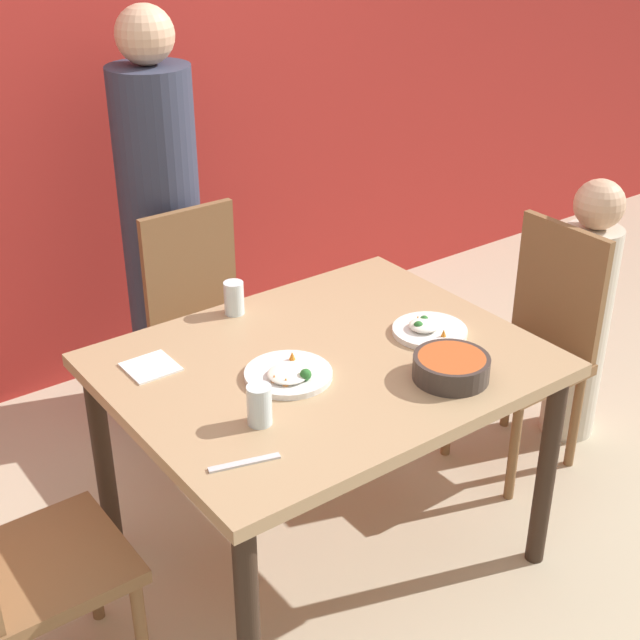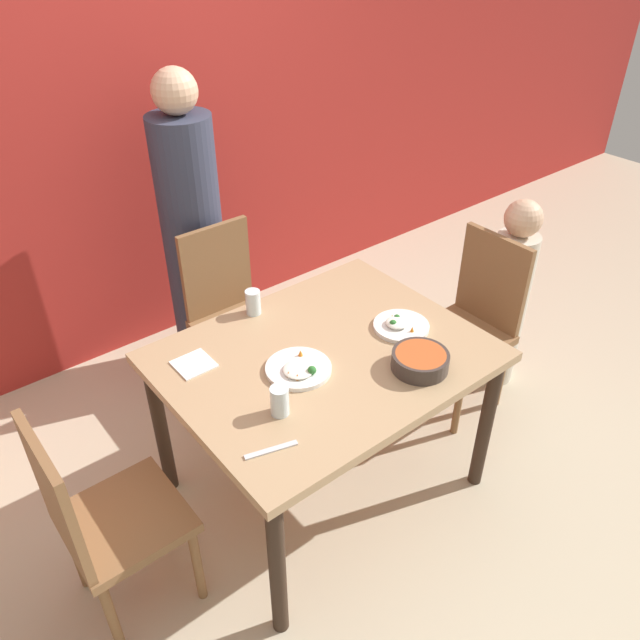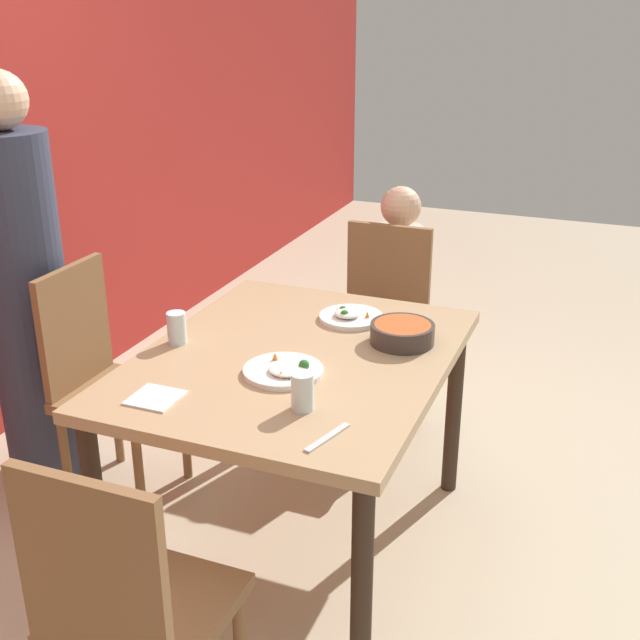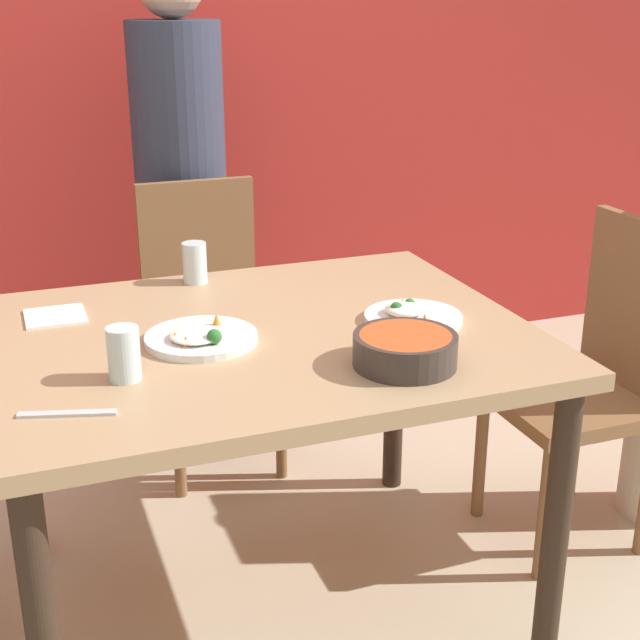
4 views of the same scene
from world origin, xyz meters
name	(u,v)px [view 3 (image 3 of 4)]	position (x,y,z in m)	size (l,w,h in m)	color
ground_plane	(298,543)	(0.00, 0.00, 0.00)	(10.00, 10.00, 0.00)	beige
dining_table	(296,378)	(0.00, 0.00, 0.66)	(1.22, 0.97, 0.75)	tan
chair_adult_spot	(104,377)	(0.07, 0.83, 0.49)	(0.40, 0.40, 0.92)	brown
chair_child_spot	(379,325)	(0.95, 0.01, 0.49)	(0.40, 0.40, 0.92)	brown
chair_empty_left	(129,607)	(-0.95, 0.03, 0.49)	(0.40, 0.40, 0.92)	brown
person_adult	(27,301)	(0.07, 1.15, 0.75)	(0.31, 0.31, 1.61)	#33384C
person_child	(397,301)	(1.22, 0.01, 0.51)	(0.21, 0.21, 1.05)	beige
bowl_curry	(402,333)	(0.22, -0.30, 0.79)	(0.22, 0.22, 0.07)	#3D332D
plate_rice_adult	(284,370)	(-0.15, -0.03, 0.76)	(0.25, 0.25, 0.05)	white
plate_rice_child	(350,316)	(0.35, -0.06, 0.76)	(0.23, 0.23, 0.05)	white
glass_water_tall	(177,328)	(-0.06, 0.41, 0.80)	(0.06, 0.06, 0.11)	silver
glass_water_short	(302,391)	(-0.33, -0.17, 0.81)	(0.07, 0.07, 0.11)	silver
napkin_folded	(155,398)	(-0.43, 0.26, 0.75)	(0.14, 0.14, 0.01)	white
fork_steel	(328,437)	(-0.46, -0.29, 0.75)	(0.18, 0.07, 0.01)	silver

